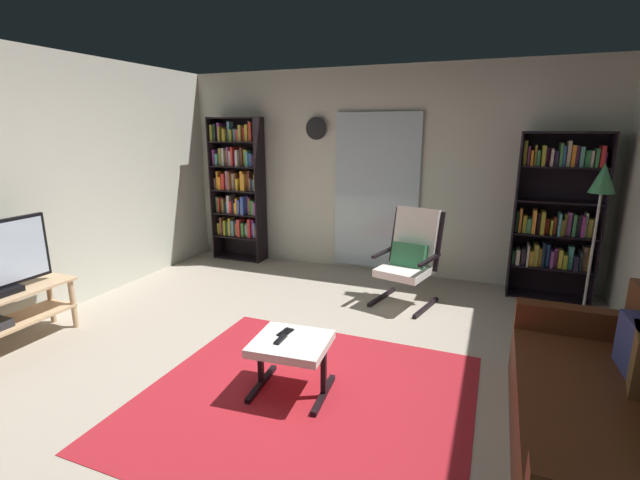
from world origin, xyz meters
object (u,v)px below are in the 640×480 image
Objects in this scene: bookshelf_near_sofa at (556,216)px; lounge_armchair at (410,254)px; floor_lamp_by_shelf at (601,192)px; cell_phone at (285,332)px; bookshelf_near_tv at (238,185)px; ottoman at (291,349)px; tv_stand at (0,315)px; leather_sofa at (617,420)px; tv_remote at (281,339)px; wall_clock at (316,128)px.

lounge_armchair is (-1.43, -0.71, -0.39)m from bookshelf_near_sofa.
bookshelf_near_sofa is at bearing 112.40° from floor_lamp_by_shelf.
bookshelf_near_tv is at bearing 133.18° from cell_phone.
ottoman is at bearing -52.65° from bookshelf_near_tv.
lounge_armchair is 7.30× the size of cell_phone.
leather_sofa is (4.51, 0.34, -0.02)m from tv_stand.
lounge_armchair is 2.04m from cell_phone.
tv_stand is 5.37m from floor_lamp_by_shelf.
tv_stand reaches higher than cell_phone.
floor_lamp_by_shelf is (2.22, 2.04, 0.87)m from cell_phone.
bookshelf_near_tv is 3.61m from tv_remote.
tv_stand is 2.49m from cell_phone.
ottoman is 0.14m from cell_phone.
tv_stand is 4.52m from leather_sofa.
tv_remote is 3.45m from wall_clock.
ottoman is 0.11m from tv_remote.
bookshelf_near_tv is at bearing 170.63° from floor_lamp_by_shelf.
cell_phone is (-0.08, 0.08, 0.08)m from ottoman.
tv_remote is at bearing -103.57° from lounge_armchair.
tv_stand is at bearing -144.76° from bookshelf_near_sofa.
bookshelf_near_tv is 1.04× the size of leather_sofa.
ottoman is (-1.97, 0.02, 0.03)m from leather_sofa.
wall_clock reaches higher than leather_sofa.
lounge_armchair reaches higher than tv_remote.
floor_lamp_by_shelf reaches higher than tv_remote.
tv_remote is at bearing -72.40° from wall_clock.
bookshelf_near_sofa is 6.28× the size of wall_clock.
bookshelf_near_tv reaches higher than tv_stand.
lounge_armchair is (2.60, -0.77, -0.54)m from bookshelf_near_tv.
tv_remote is (2.09, -2.86, -0.66)m from bookshelf_near_tv.
ottoman is at bearing -102.15° from lounge_armchair.
cell_phone is (-2.06, 0.10, 0.11)m from leather_sofa.
bookshelf_near_tv reaches higher than floor_lamp_by_shelf.
leather_sofa reaches higher than tv_remote.
lounge_armchair is 1.83× the size of ottoman.
bookshelf_near_tv is 1.10× the size of bookshelf_near_sofa.
bookshelf_near_sofa is at bearing -3.86° from wall_clock.
tv_remote is 3.20m from floor_lamp_by_shelf.
ottoman is 3.87× the size of tv_remote.
cell_phone is at bearing 99.08° from tv_remote.
floor_lamp_by_shelf is at bearing -67.60° from bookshelf_near_sofa.
bookshelf_near_tv is 6.91× the size of wall_clock.
wall_clock is at bearing 108.90° from ottoman.
bookshelf_near_sofa is 12.65× the size of tv_remote.
tv_remote reaches higher than ottoman.
tv_remote is at bearing -53.82° from bookshelf_near_tv.
tv_remote is at bearing 7.29° from tv_stand.
ottoman is 3.15m from floor_lamp_by_shelf.
bookshelf_near_tv is 3.50m from cell_phone.
leather_sofa is (4.13, -2.84, -0.77)m from bookshelf_near_tv.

